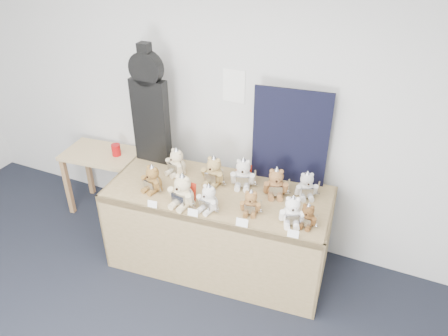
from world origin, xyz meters
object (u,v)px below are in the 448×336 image
at_px(teddy_back_left, 176,163).
at_px(teddy_back_centre_right, 243,174).
at_px(red_cup, 116,150).
at_px(teddy_back_end, 306,186).
at_px(side_table, 106,163).
at_px(teddy_front_left, 183,192).
at_px(teddy_front_end, 307,216).
at_px(guitar_case, 150,106).
at_px(teddy_back_centre_left, 214,172).
at_px(teddy_back_right, 276,183).
at_px(teddy_front_right, 251,203).
at_px(teddy_front_far_left, 152,179).
at_px(teddy_front_centre, 209,199).
at_px(teddy_front_far_right, 292,211).
at_px(display_table, 215,213).

height_order(teddy_back_left, teddy_back_centre_right, teddy_back_centre_right).
height_order(red_cup, teddy_back_end, teddy_back_end).
height_order(side_table, teddy_front_left, teddy_front_left).
relative_size(side_table, teddy_front_end, 4.10).
xyz_separation_m(side_table, teddy_front_end, (2.26, -0.41, 0.31)).
relative_size(guitar_case, teddy_back_centre_left, 3.82).
distance_m(red_cup, teddy_back_right, 1.77).
height_order(teddy_front_right, teddy_back_end, teddy_back_end).
distance_m(teddy_front_end, teddy_back_right, 0.46).
bearing_deg(teddy_back_centre_right, teddy_back_left, 169.59).
bearing_deg(teddy_front_far_left, red_cup, 156.84).
distance_m(teddy_front_centre, teddy_front_far_right, 0.67).
height_order(teddy_front_centre, teddy_front_end, teddy_front_centre).
bearing_deg(teddy_back_centre_left, guitar_case, 172.09).
bearing_deg(teddy_back_centre_right, teddy_front_far_left, -166.70).
xyz_separation_m(teddy_back_left, teddy_back_centre_right, (0.63, 0.06, 0.01)).
height_order(teddy_back_centre_right, teddy_back_right, teddy_back_centre_right).
height_order(display_table, teddy_front_right, teddy_front_right).
relative_size(guitar_case, teddy_back_left, 4.03).
bearing_deg(guitar_case, teddy_front_left, -42.61).
bearing_deg(side_table, teddy_back_end, -7.02).
height_order(red_cup, teddy_back_centre_left, teddy_back_centre_left).
relative_size(display_table, teddy_front_centre, 7.71).
distance_m(side_table, red_cup, 0.24).
distance_m(side_table, teddy_front_far_right, 2.21).
bearing_deg(red_cup, teddy_front_right, -15.52).
bearing_deg(teddy_back_end, side_table, 152.75).
bearing_deg(teddy_front_left, teddy_front_far_right, 15.86).
relative_size(display_table, teddy_back_centre_left, 6.80).
distance_m(teddy_back_centre_left, teddy_back_end, 0.81).
bearing_deg(teddy_back_centre_right, teddy_back_right, -19.62).
xyz_separation_m(teddy_back_centre_left, teddy_back_right, (0.55, 0.05, -0.00)).
bearing_deg(teddy_front_far_left, guitar_case, 130.89).
bearing_deg(teddy_back_left, display_table, -4.33).
bearing_deg(teddy_back_end, teddy_front_right, -156.84).
bearing_deg(guitar_case, side_table, 175.78).
height_order(display_table, teddy_back_left, teddy_back_left).
distance_m(guitar_case, teddy_front_centre, 1.07).
xyz_separation_m(guitar_case, teddy_front_centre, (0.83, -0.51, -0.45)).
height_order(guitar_case, teddy_front_far_right, guitar_case).
relative_size(teddy_back_centre_left, teddy_back_centre_right, 0.99).
height_order(display_table, teddy_front_far_right, teddy_front_far_right).
relative_size(side_table, teddy_back_left, 3.20).
bearing_deg(teddy_front_left, teddy_front_right, 20.49).
height_order(teddy_front_left, teddy_back_centre_right, teddy_front_left).
distance_m(teddy_front_centre, teddy_front_right, 0.34).
height_order(red_cup, teddy_front_right, teddy_front_right).
height_order(guitar_case, teddy_back_centre_left, guitar_case).
bearing_deg(red_cup, guitar_case, -6.08).
distance_m(teddy_front_right, teddy_back_centre_left, 0.52).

